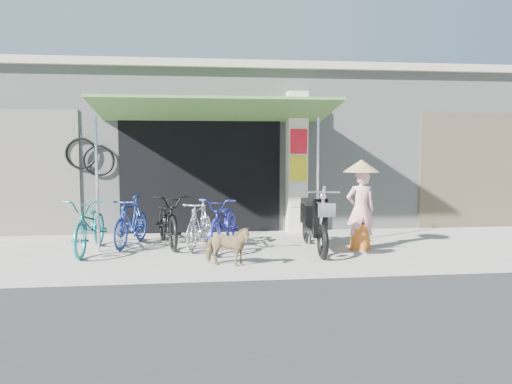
{
  "coord_description": "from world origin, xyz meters",
  "views": [
    {
      "loc": [
        -1.28,
        -8.11,
        1.8
      ],
      "look_at": [
        -0.2,
        1.0,
        1.0
      ],
      "focal_mm": 35.0,
      "sensor_mm": 36.0,
      "label": 1
    }
  ],
  "objects": [
    {
      "name": "nun",
      "position": [
        1.61,
        0.42,
        0.81
      ],
      "size": [
        0.64,
        0.64,
        1.61
      ],
      "rotation": [
        0.0,
        0.0,
        3.15
      ],
      "color": "pink",
      "rests_on": "ground"
    },
    {
      "name": "neighbour_right",
      "position": [
        5.0,
        2.59,
        1.3
      ],
      "size": [
        2.6,
        0.06,
        2.6
      ],
      "primitive_type": "cube",
      "color": "brown",
      "rests_on": "ground"
    },
    {
      "name": "neighbour_left",
      "position": [
        -5.0,
        2.59,
        1.3
      ],
      "size": [
        2.6,
        0.06,
        2.6
      ],
      "primitive_type": "cube",
      "color": "#6B665B",
      "rests_on": "ground"
    },
    {
      "name": "bicycle_shop",
      "position": [
        -0.0,
        5.09,
        1.83
      ],
      "size": [
        12.3,
        5.3,
        3.66
      ],
      "color": "gray",
      "rests_on": "ground"
    },
    {
      "name": "bike_blue",
      "position": [
        -2.49,
        1.19,
        0.46
      ],
      "size": [
        0.82,
        1.6,
        0.92
      ],
      "primitive_type": "imported",
      "rotation": [
        0.0,
        0.0,
        -0.27
      ],
      "color": "navy",
      "rests_on": "ground"
    },
    {
      "name": "bike_navy",
      "position": [
        -0.81,
        0.71,
        0.48
      ],
      "size": [
        1.12,
        1.92,
        0.95
      ],
      "primitive_type": "imported",
      "rotation": [
        0.0,
        0.0,
        -0.29
      ],
      "color": "navy",
      "rests_on": "ground"
    },
    {
      "name": "moped",
      "position": [
        0.77,
        0.45,
        0.51
      ],
      "size": [
        0.56,
        1.97,
        1.12
      ],
      "rotation": [
        0.0,
        0.0,
        -0.04
      ],
      "color": "black",
      "rests_on": "ground"
    },
    {
      "name": "street_dog",
      "position": [
        -0.83,
        -0.57,
        0.31
      ],
      "size": [
        0.8,
        0.54,
        0.62
      ],
      "primitive_type": "imported",
      "rotation": [
        0.0,
        0.0,
        1.26
      ],
      "color": "tan",
      "rests_on": "ground"
    },
    {
      "name": "road_strip",
      "position": [
        0.0,
        -4.5,
        0.01
      ],
      "size": [
        80.0,
        6.0,
        0.01
      ],
      "primitive_type": "cube",
      "color": "#303032",
      "rests_on": "ground"
    },
    {
      "name": "ground",
      "position": [
        0.0,
        0.0,
        0.0
      ],
      "size": [
        80.0,
        80.0,
        0.0
      ],
      "primitive_type": "plane",
      "color": "#A6A296",
      "rests_on": "ground"
    },
    {
      "name": "shop_pillar",
      "position": [
        0.85,
        2.45,
        1.5
      ],
      "size": [
        0.42,
        0.44,
        3.0
      ],
      "color": "beige",
      "rests_on": "ground"
    },
    {
      "name": "bike_teal",
      "position": [
        -3.12,
        0.73,
        0.48
      ],
      "size": [
        0.73,
        1.85,
        0.95
      ],
      "primitive_type": "imported",
      "rotation": [
        0.0,
        0.0,
        -0.05
      ],
      "color": "#1A7577",
      "rests_on": "ground"
    },
    {
      "name": "awning",
      "position": [
        -0.9,
        1.63,
        2.51
      ],
      "size": [
        4.6,
        1.88,
        2.72
      ],
      "color": "#416D31",
      "rests_on": "ground"
    },
    {
      "name": "bike_black",
      "position": [
        -1.82,
        1.19,
        0.49
      ],
      "size": [
        1.03,
        1.95,
        0.97
      ],
      "primitive_type": "imported",
      "rotation": [
        0.0,
        0.0,
        0.22
      ],
      "color": "black",
      "rests_on": "ground"
    },
    {
      "name": "bike_silver",
      "position": [
        -1.24,
        0.89,
        0.44
      ],
      "size": [
        0.83,
        1.52,
        0.88
      ],
      "primitive_type": "imported",
      "rotation": [
        0.0,
        0.0,
        -0.3
      ],
      "color": "silver",
      "rests_on": "ground"
    }
  ]
}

